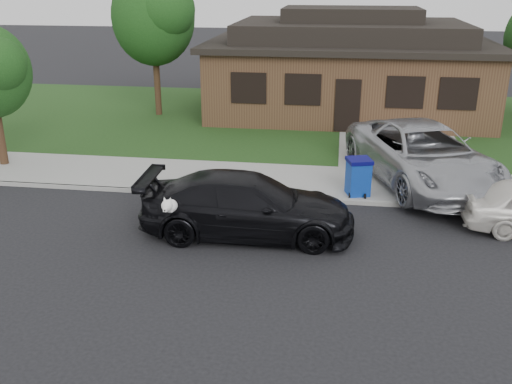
# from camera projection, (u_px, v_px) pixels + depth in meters

# --- Properties ---
(ground) EXTENTS (120.00, 120.00, 0.00)m
(ground) POSITION_uv_depth(u_px,v_px,m) (176.00, 249.00, 13.60)
(ground) COLOR black
(ground) RESTS_ON ground
(sidewalk) EXTENTS (60.00, 3.00, 0.12)m
(sidewalk) POSITION_uv_depth(u_px,v_px,m) (219.00, 178.00, 18.20)
(sidewalk) COLOR gray
(sidewalk) RESTS_ON ground
(curb) EXTENTS (60.00, 0.12, 0.12)m
(curb) POSITION_uv_depth(u_px,v_px,m) (209.00, 194.00, 16.81)
(curb) COLOR gray
(curb) RESTS_ON ground
(lawn) EXTENTS (60.00, 13.00, 0.13)m
(lawn) POSITION_uv_depth(u_px,v_px,m) (256.00, 119.00, 25.59)
(lawn) COLOR #193814
(lawn) RESTS_ON ground
(driveway) EXTENTS (4.50, 13.00, 0.14)m
(driveway) POSITION_uv_depth(u_px,v_px,m) (398.00, 142.00, 21.99)
(driveway) COLOR gray
(driveway) RESTS_ON ground
(sedan) EXTENTS (5.37, 2.61, 1.54)m
(sedan) POSITION_uv_depth(u_px,v_px,m) (247.00, 205.00, 14.13)
(sedan) COLOR black
(sedan) RESTS_ON ground
(minivan) EXTENTS (4.91, 7.03, 1.78)m
(minivan) POSITION_uv_depth(u_px,v_px,m) (423.00, 155.00, 17.23)
(minivan) COLOR #A7A8AE
(minivan) RESTS_ON driveway
(recycling_bin) EXTENTS (0.82, 0.82, 1.10)m
(recycling_bin) POSITION_uv_depth(u_px,v_px,m) (358.00, 177.00, 16.43)
(recycling_bin) COLOR #0E379C
(recycling_bin) RESTS_ON sidewalk
(house) EXTENTS (12.60, 8.60, 4.65)m
(house) POSITION_uv_depth(u_px,v_px,m) (348.00, 68.00, 26.15)
(house) COLOR #422B1C
(house) RESTS_ON ground
(tree_0) EXTENTS (3.78, 3.60, 6.34)m
(tree_0) POSITION_uv_depth(u_px,v_px,m) (156.00, 16.00, 24.49)
(tree_0) COLOR #332114
(tree_0) RESTS_ON ground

